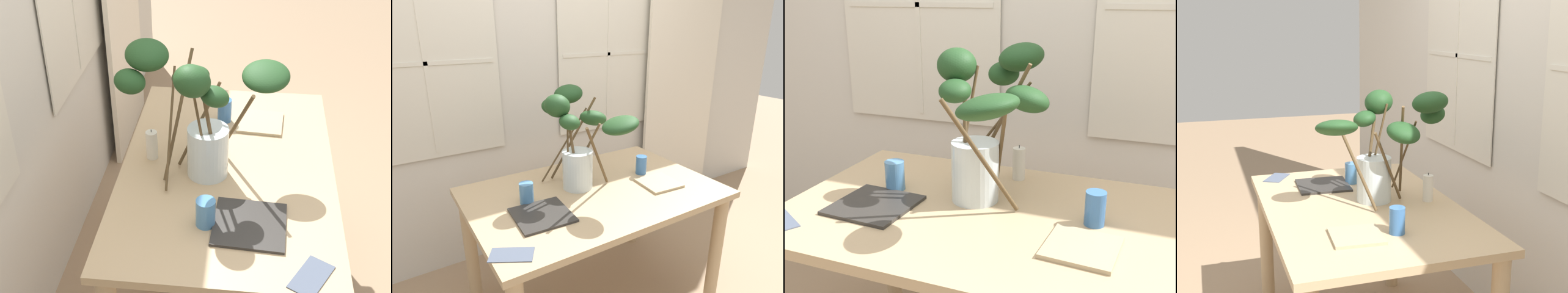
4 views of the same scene
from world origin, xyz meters
TOP-DOWN VIEW (x-y plane):
  - back_wall_with_windows at (-0.00, 0.89)m, footprint 5.50×0.14m
  - curtain_sheer_side at (1.43, 0.76)m, footprint 0.82×0.03m
  - dining_table at (0.00, 0.00)m, footprint 1.35×0.89m
  - vase_with_branches at (-0.02, 0.12)m, footprint 0.46×0.72m
  - drinking_glass_blue_left at (-0.37, 0.06)m, footprint 0.07×0.07m
  - drinking_glass_blue_right at (0.37, 0.04)m, footprint 0.07×0.07m
  - plate_square_left at (-0.36, -0.10)m, footprint 0.28×0.28m
  - plate_square_right at (0.36, -0.13)m, footprint 0.22×0.22m
  - napkin_folded at (-0.59, -0.31)m, footprint 0.20×0.17m
  - pillar_candle at (0.03, 0.33)m, footprint 0.05×0.05m

SIDE VIEW (x-z plane):
  - dining_table at x=0.00m, z-range 0.26..1.03m
  - napkin_folded at x=-0.59m, z-range 0.77..0.78m
  - plate_square_left at x=-0.36m, z-range 0.77..0.78m
  - plate_square_right at x=0.36m, z-range 0.77..0.78m
  - drinking_glass_blue_left at x=-0.37m, z-range 0.77..0.88m
  - drinking_glass_blue_right at x=0.37m, z-range 0.77..0.88m
  - pillar_candle at x=0.03m, z-range 0.77..0.91m
  - vase_with_branches at x=-0.02m, z-range 0.79..1.35m
  - curtain_sheer_side at x=1.43m, z-range 0.00..2.45m
  - back_wall_with_windows at x=0.00m, z-range 0.00..2.74m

